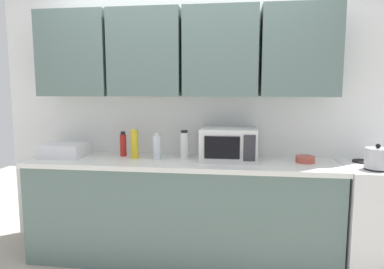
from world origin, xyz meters
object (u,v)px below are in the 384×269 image
(microwave, at_px, (229,144))
(bottle_clear_tall, at_px, (157,147))
(bottle_yellow_mustard, at_px, (134,144))
(bowl_ceramic_small, at_px, (305,159))
(kettle, at_px, (377,158))
(dish_rack, at_px, (64,150))
(bottle_white_jar, at_px, (184,145))
(bottle_red_sauce, at_px, (123,144))

(microwave, xyz_separation_m, bottle_clear_tall, (-0.62, -0.05, -0.03))
(bottle_yellow_mustard, bearing_deg, bowl_ceramic_small, 0.55)
(microwave, distance_m, bottle_yellow_mustard, 0.83)
(kettle, distance_m, dish_rack, 2.63)
(kettle, bearing_deg, dish_rack, 176.51)
(kettle, relative_size, bottle_yellow_mustard, 0.73)
(kettle, height_order, microwave, microwave)
(dish_rack, height_order, bottle_white_jar, bottle_white_jar)
(kettle, xyz_separation_m, bottle_white_jar, (-1.53, 0.26, 0.03))
(kettle, bearing_deg, microwave, 169.36)
(bottle_clear_tall, height_order, bowl_ceramic_small, bottle_clear_tall)
(bowl_ceramic_small, bearing_deg, bottle_yellow_mustard, -179.45)
(bottle_white_jar, bearing_deg, bowl_ceramic_small, -3.32)
(dish_rack, bearing_deg, bottle_yellow_mustard, 2.46)
(bowl_ceramic_small, bearing_deg, kettle, -22.27)
(kettle, distance_m, bottle_white_jar, 1.55)
(microwave, height_order, bottle_yellow_mustard, microwave)
(bottle_white_jar, bearing_deg, bottle_red_sauce, 178.56)
(microwave, distance_m, bottle_clear_tall, 0.62)
(bottle_clear_tall, relative_size, bottle_red_sauce, 1.03)
(bottle_yellow_mustard, bearing_deg, dish_rack, -177.54)
(bottle_yellow_mustard, height_order, bottle_clear_tall, bottle_yellow_mustard)
(kettle, xyz_separation_m, bottle_clear_tall, (-1.76, 0.16, 0.02))
(bottle_clear_tall, bearing_deg, bottle_white_jar, 24.11)
(kettle, distance_m, microwave, 1.16)
(bottle_yellow_mustard, xyz_separation_m, bottle_white_jar, (0.44, 0.07, -0.01))
(dish_rack, relative_size, bottle_white_jar, 1.53)
(dish_rack, relative_size, bottle_red_sauce, 1.67)
(bottle_white_jar, bearing_deg, bottle_clear_tall, -155.89)
(kettle, distance_m, bowl_ceramic_small, 0.54)
(microwave, xyz_separation_m, bottle_white_jar, (-0.39, 0.05, -0.02))
(bottle_yellow_mustard, distance_m, bottle_red_sauce, 0.16)
(kettle, height_order, bottle_yellow_mustard, bottle_yellow_mustard)
(bottle_yellow_mustard, height_order, bowl_ceramic_small, bottle_yellow_mustard)
(bottle_yellow_mustard, bearing_deg, kettle, -5.46)
(bottle_red_sauce, bearing_deg, microwave, -3.74)
(bowl_ceramic_small, bearing_deg, bottle_red_sauce, 177.35)
(kettle, height_order, dish_rack, kettle)
(microwave, relative_size, bottle_white_jar, 1.93)
(microwave, relative_size, bottle_yellow_mustard, 1.83)
(bottle_red_sauce, height_order, bottle_white_jar, bottle_white_jar)
(bowl_ceramic_small, bearing_deg, microwave, 178.99)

